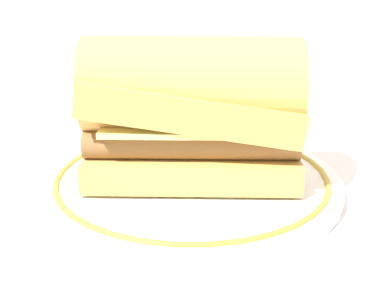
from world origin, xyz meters
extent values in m
plane|color=silver|center=(0.00, 0.00, 0.00)|extent=(1.50, 1.50, 0.00)
cylinder|color=white|center=(0.01, -0.01, 0.01)|extent=(0.28, 0.28, 0.01)
torus|color=#B29333|center=(0.01, -0.01, 0.01)|extent=(0.26, 0.26, 0.01)
cube|color=#D7A753|center=(0.01, -0.01, 0.03)|extent=(0.21, 0.15, 0.03)
cylinder|color=brown|center=(0.02, -0.04, 0.05)|extent=(0.19, 0.07, 0.02)
cylinder|color=#93573A|center=(0.01, -0.01, 0.05)|extent=(0.19, 0.07, 0.02)
cylinder|color=brown|center=(0.00, 0.01, 0.05)|extent=(0.19, 0.07, 0.02)
cube|color=#EAD67A|center=(0.01, -0.01, 0.07)|extent=(0.18, 0.14, 0.01)
cube|color=gold|center=(0.01, -0.01, 0.09)|extent=(0.22, 0.15, 0.06)
cylinder|color=#DBA353|center=(0.01, -0.01, 0.10)|extent=(0.21, 0.13, 0.09)
camera|label=1|loc=(0.14, -0.46, 0.22)|focal=50.06mm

